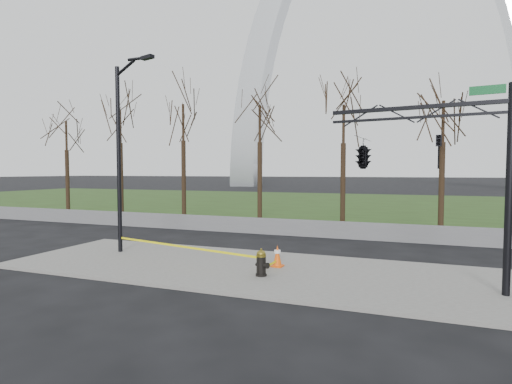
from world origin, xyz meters
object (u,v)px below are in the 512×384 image
(traffic_cone, at_px, (277,256))
(street_light, at_px, (122,145))
(traffic_signal_mast, at_px, (388,153))
(fire_hydrant, at_px, (261,263))

(traffic_cone, distance_m, street_light, 8.13)
(traffic_signal_mast, bearing_deg, fire_hydrant, -161.09)
(traffic_signal_mast, bearing_deg, street_light, -177.03)
(street_light, bearing_deg, fire_hydrant, 3.03)
(fire_hydrant, bearing_deg, traffic_signal_mast, 33.16)
(traffic_cone, height_order, street_light, street_light)
(fire_hydrant, relative_size, traffic_signal_mast, 0.15)
(traffic_cone, relative_size, street_light, 0.10)
(fire_hydrant, distance_m, traffic_signal_mast, 5.39)
(traffic_cone, bearing_deg, traffic_signal_mast, -8.70)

